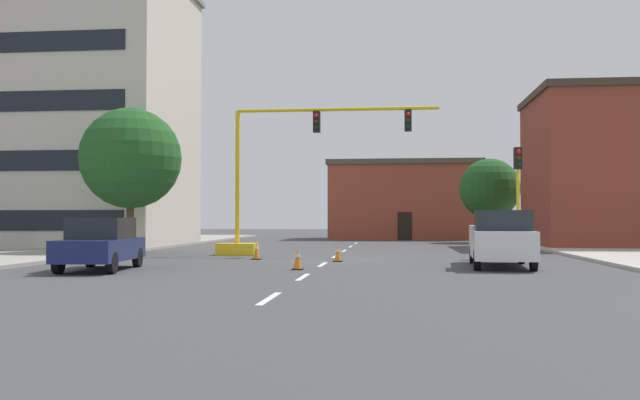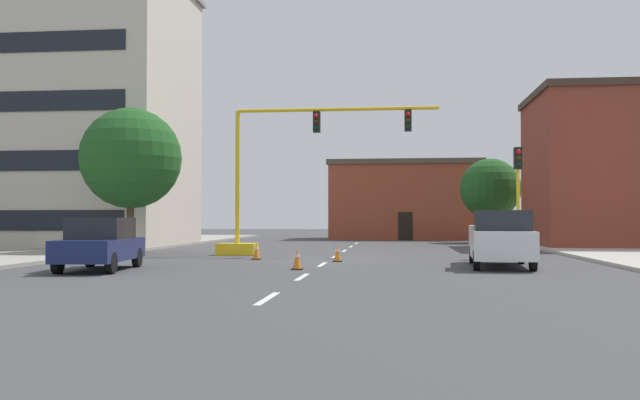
{
  "view_description": "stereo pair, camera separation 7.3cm",
  "coord_description": "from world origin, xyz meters",
  "px_view_note": "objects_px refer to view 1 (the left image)",
  "views": [
    {
      "loc": [
        2.69,
        -28.78,
        1.72
      ],
      "look_at": [
        -0.8,
        3.55,
        2.57
      ],
      "focal_mm": 39.18,
      "sensor_mm": 36.0,
      "label": 1
    },
    {
      "loc": [
        2.76,
        -28.78,
        1.72
      ],
      "look_at": [
        -0.8,
        3.55,
        2.57
      ],
      "focal_mm": 39.18,
      "sensor_mm": 36.0,
      "label": 2
    }
  ],
  "objects_px": {
    "traffic_signal_gantry": "(266,205)",
    "traffic_cone_roadside_b": "(298,259)",
    "traffic_cone_roadside_a": "(338,253)",
    "sedan_navy_near_left": "(101,243)",
    "traffic_cone_roadside_c": "(257,251)",
    "traffic_light_pole_right": "(518,177)",
    "pickup_truck_white": "(501,239)",
    "tree_right_far": "(490,189)",
    "tree_left_near": "(131,158)"
  },
  "relations": [
    {
      "from": "tree_right_far",
      "to": "traffic_cone_roadside_c",
      "type": "distance_m",
      "value": 24.86
    },
    {
      "from": "traffic_light_pole_right",
      "to": "tree_right_far",
      "type": "height_order",
      "value": "tree_right_far"
    },
    {
      "from": "traffic_light_pole_right",
      "to": "tree_left_near",
      "type": "height_order",
      "value": "tree_left_near"
    },
    {
      "from": "tree_right_far",
      "to": "pickup_truck_white",
      "type": "height_order",
      "value": "tree_right_far"
    },
    {
      "from": "traffic_cone_roadside_a",
      "to": "traffic_cone_roadside_c",
      "type": "distance_m",
      "value": 3.62
    },
    {
      "from": "tree_left_near",
      "to": "pickup_truck_white",
      "type": "height_order",
      "value": "tree_left_near"
    },
    {
      "from": "traffic_signal_gantry",
      "to": "traffic_cone_roadside_a",
      "type": "height_order",
      "value": "traffic_signal_gantry"
    },
    {
      "from": "traffic_cone_roadside_b",
      "to": "tree_right_far",
      "type": "bearing_deg",
      "value": 69.81
    },
    {
      "from": "traffic_signal_gantry",
      "to": "tree_left_near",
      "type": "bearing_deg",
      "value": 174.86
    },
    {
      "from": "traffic_light_pole_right",
      "to": "traffic_cone_roadside_b",
      "type": "distance_m",
      "value": 12.03
    },
    {
      "from": "traffic_light_pole_right",
      "to": "traffic_cone_roadside_a",
      "type": "height_order",
      "value": "traffic_light_pole_right"
    },
    {
      "from": "sedan_navy_near_left",
      "to": "traffic_cone_roadside_a",
      "type": "bearing_deg",
      "value": 36.17
    },
    {
      "from": "tree_left_near",
      "to": "traffic_cone_roadside_a",
      "type": "height_order",
      "value": "tree_left_near"
    },
    {
      "from": "traffic_cone_roadside_c",
      "to": "traffic_light_pole_right",
      "type": "bearing_deg",
      "value": 11.96
    },
    {
      "from": "tree_right_far",
      "to": "traffic_cone_roadside_b",
      "type": "bearing_deg",
      "value": -110.19
    },
    {
      "from": "traffic_cone_roadside_c",
      "to": "tree_right_far",
      "type": "bearing_deg",
      "value": 59.86
    },
    {
      "from": "tree_left_near",
      "to": "sedan_navy_near_left",
      "type": "distance_m",
      "value": 11.5
    },
    {
      "from": "tree_right_far",
      "to": "traffic_cone_roadside_c",
      "type": "height_order",
      "value": "tree_right_far"
    },
    {
      "from": "sedan_navy_near_left",
      "to": "traffic_cone_roadside_c",
      "type": "bearing_deg",
      "value": 58.54
    },
    {
      "from": "tree_right_far",
      "to": "traffic_light_pole_right",
      "type": "bearing_deg",
      "value": -93.94
    },
    {
      "from": "traffic_signal_gantry",
      "to": "traffic_cone_roadside_a",
      "type": "xyz_separation_m",
      "value": [
        3.69,
        -4.39,
        -1.99
      ]
    },
    {
      "from": "traffic_cone_roadside_a",
      "to": "pickup_truck_white",
      "type": "bearing_deg",
      "value": -22.05
    },
    {
      "from": "traffic_signal_gantry",
      "to": "traffic_cone_roadside_c",
      "type": "xyz_separation_m",
      "value": [
        0.21,
        -3.38,
        -1.96
      ]
    },
    {
      "from": "sedan_navy_near_left",
      "to": "traffic_cone_roadside_c",
      "type": "relative_size",
      "value": 6.48
    },
    {
      "from": "traffic_cone_roadside_a",
      "to": "traffic_signal_gantry",
      "type": "bearing_deg",
      "value": 130.07
    },
    {
      "from": "traffic_signal_gantry",
      "to": "tree_left_near",
      "type": "xyz_separation_m",
      "value": [
        -6.81,
        0.61,
        2.31
      ]
    },
    {
      "from": "traffic_cone_roadside_a",
      "to": "sedan_navy_near_left",
      "type": "bearing_deg",
      "value": -143.83
    },
    {
      "from": "sedan_navy_near_left",
      "to": "tree_left_near",
      "type": "bearing_deg",
      "value": 106.5
    },
    {
      "from": "traffic_light_pole_right",
      "to": "sedan_navy_near_left",
      "type": "bearing_deg",
      "value": -149.65
    },
    {
      "from": "tree_right_far",
      "to": "tree_left_near",
      "type": "relative_size",
      "value": 0.84
    },
    {
      "from": "traffic_cone_roadside_b",
      "to": "sedan_navy_near_left",
      "type": "bearing_deg",
      "value": -171.81
    },
    {
      "from": "traffic_light_pole_right",
      "to": "tree_right_far",
      "type": "bearing_deg",
      "value": 86.06
    },
    {
      "from": "traffic_cone_roadside_b",
      "to": "pickup_truck_white",
      "type": "bearing_deg",
      "value": 16.63
    },
    {
      "from": "sedan_navy_near_left",
      "to": "traffic_cone_roadside_a",
      "type": "distance_m",
      "value": 9.2
    },
    {
      "from": "tree_left_near",
      "to": "tree_right_far",
      "type": "bearing_deg",
      "value": 41.75
    },
    {
      "from": "tree_right_far",
      "to": "tree_left_near",
      "type": "bearing_deg",
      "value": -138.25
    },
    {
      "from": "pickup_truck_white",
      "to": "traffic_cone_roadside_c",
      "type": "bearing_deg",
      "value": 160.03
    },
    {
      "from": "traffic_cone_roadside_b",
      "to": "traffic_cone_roadside_c",
      "type": "height_order",
      "value": "traffic_cone_roadside_b"
    },
    {
      "from": "traffic_cone_roadside_b",
      "to": "traffic_light_pole_right",
      "type": "bearing_deg",
      "value": 42.56
    },
    {
      "from": "traffic_signal_gantry",
      "to": "tree_left_near",
      "type": "distance_m",
      "value": 7.22
    },
    {
      "from": "traffic_light_pole_right",
      "to": "tree_right_far",
      "type": "relative_size",
      "value": 0.81
    },
    {
      "from": "traffic_signal_gantry",
      "to": "traffic_light_pole_right",
      "type": "relative_size",
      "value": 2.13
    },
    {
      "from": "pickup_truck_white",
      "to": "traffic_cone_roadside_a",
      "type": "height_order",
      "value": "pickup_truck_white"
    },
    {
      "from": "tree_right_far",
      "to": "sedan_navy_near_left",
      "type": "bearing_deg",
      "value": -120.45
    },
    {
      "from": "traffic_light_pole_right",
      "to": "pickup_truck_white",
      "type": "xyz_separation_m",
      "value": [
        -1.6,
        -5.78,
        -2.55
      ]
    },
    {
      "from": "traffic_cone_roadside_c",
      "to": "traffic_cone_roadside_b",
      "type": "bearing_deg",
      "value": -65.54
    },
    {
      "from": "tree_left_near",
      "to": "pickup_truck_white",
      "type": "distance_m",
      "value": 18.44
    },
    {
      "from": "traffic_cone_roadside_a",
      "to": "traffic_cone_roadside_c",
      "type": "height_order",
      "value": "traffic_cone_roadside_c"
    },
    {
      "from": "tree_left_near",
      "to": "traffic_cone_roadside_c",
      "type": "xyz_separation_m",
      "value": [
        7.03,
        -3.99,
        -4.27
      ]
    },
    {
      "from": "traffic_signal_gantry",
      "to": "traffic_cone_roadside_b",
      "type": "relative_size",
      "value": 14.15
    }
  ]
}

